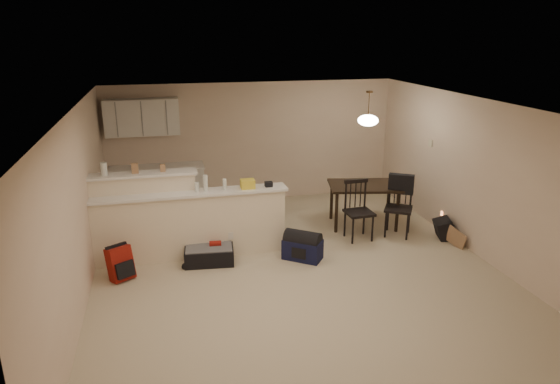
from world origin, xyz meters
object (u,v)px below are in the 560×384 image
object	(u,v)px
suitcase	(209,255)
dining_table	(364,190)
dining_chair_near	(359,211)
navy_duffel	(303,249)
black_daypack	(444,229)
dining_chair_far	(399,207)
pendant_lamp	(368,120)
red_backpack	(120,263)

from	to	relation	value
suitcase	dining_table	bearing A→B (deg)	23.08
dining_chair_near	navy_duffel	xyz separation A→B (m)	(-1.17, -0.55, -0.36)
suitcase	navy_duffel	xyz separation A→B (m)	(1.46, -0.23, 0.04)
dining_table	black_daypack	bearing A→B (deg)	-26.66
dining_table	dining_chair_far	distance (m)	0.74
suitcase	black_daypack	size ratio (longest dim) A/B	1.99
dining_chair_near	suitcase	distance (m)	2.69
pendant_lamp	dining_chair_far	size ratio (longest dim) A/B	0.59
navy_duffel	black_daypack	xyz separation A→B (m)	(2.66, 0.23, 0.00)
dining_chair_near	dining_chair_far	xyz separation A→B (m)	(0.74, -0.00, 0.01)
dining_chair_far	red_backpack	bearing A→B (deg)	-141.24
pendant_lamp	red_backpack	size ratio (longest dim) A/B	1.24
pendant_lamp	navy_duffel	distance (m)	2.63
dining_chair_near	navy_duffel	size ratio (longest dim) A/B	1.73
pendant_lamp	black_daypack	world-z (taller)	pendant_lamp
pendant_lamp	red_backpack	bearing A→B (deg)	-164.84
pendant_lamp	dining_chair_far	world-z (taller)	pendant_lamp
suitcase	navy_duffel	size ratio (longest dim) A/B	1.26
pendant_lamp	red_backpack	xyz separation A→B (m)	(-4.29, -1.16, -1.74)
dining_chair_near	black_daypack	xyz separation A→B (m)	(1.48, -0.32, -0.35)
dining_table	pendant_lamp	distance (m)	1.29
dining_chair_far	navy_duffel	distance (m)	2.02
suitcase	red_backpack	bearing A→B (deg)	-163.51
dining_chair_near	black_daypack	bearing A→B (deg)	-14.73
pendant_lamp	navy_duffel	world-z (taller)	pendant_lamp
pendant_lamp	navy_duffel	size ratio (longest dim) A/B	1.03
pendant_lamp	suitcase	distance (m)	3.62
dining_chair_far	navy_duffel	bearing A→B (deg)	-132.18
pendant_lamp	suitcase	bearing A→B (deg)	-162.86
dining_chair_near	dining_chair_far	world-z (taller)	dining_chair_far
navy_duffel	suitcase	bearing A→B (deg)	-151.48
dining_chair_near	suitcase	bearing A→B (deg)	-175.52
suitcase	dining_chair_near	bearing A→B (deg)	12.89
dining_table	navy_duffel	bearing A→B (deg)	-130.94
dining_chair_near	suitcase	world-z (taller)	dining_chair_near
dining_chair_far	black_daypack	xyz separation A→B (m)	(0.74, -0.32, -0.36)
dining_chair_near	suitcase	xyz separation A→B (m)	(-2.64, -0.32, -0.39)
red_backpack	dining_table	bearing A→B (deg)	-15.88
dining_table	navy_duffel	world-z (taller)	dining_table
red_backpack	black_daypack	xyz separation A→B (m)	(5.44, 0.25, -0.08)
dining_chair_far	red_backpack	distance (m)	4.74
dining_chair_near	dining_table	bearing A→B (deg)	58.39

